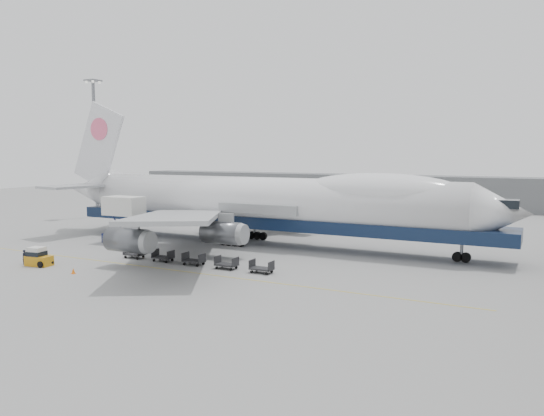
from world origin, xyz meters
The scene contains 14 objects.
ground centered at (0.00, 0.00, 0.00)m, with size 260.00×260.00×0.00m, color gray.
apron_line centered at (0.00, -6.00, 0.01)m, with size 60.00×0.15×0.01m, color gold.
hangar centered at (-10.00, 70.00, 3.50)m, with size 110.00×8.00×7.00m, color slate.
floodlight_mast centered at (-42.00, 24.00, 14.27)m, with size 2.40×2.40×25.43m.
airliner centered at (0.64, 12.00, 5.62)m, with size 67.00×55.30×19.98m.
catering_truck centered at (-17.24, 4.52, 3.47)m, with size 5.72×4.06×6.24m.
baggage_tug centered at (-15.24, -10.88, 0.89)m, with size 2.91×1.82×2.00m.
ground_worker centered at (-17.12, -11.06, 0.80)m, with size 0.58×0.38×1.59m, color black.
traffic_cone centered at (-8.87, -11.90, 0.28)m, with size 0.40×0.40×0.59m.
dolly_0 centered at (-8.89, -2.96, 0.53)m, with size 2.30×1.35×1.30m.
dolly_1 centered at (-4.71, -2.96, 0.53)m, with size 2.30×1.35×1.30m.
dolly_2 centered at (-0.53, -2.96, 0.53)m, with size 2.30×1.35×1.30m.
dolly_3 centered at (3.65, -2.96, 0.53)m, with size 2.30×1.35×1.30m.
dolly_4 centered at (7.83, -2.96, 0.53)m, with size 2.30×1.35×1.30m.
Camera 1 is at (32.82, -49.16, 12.13)m, focal length 35.00 mm.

